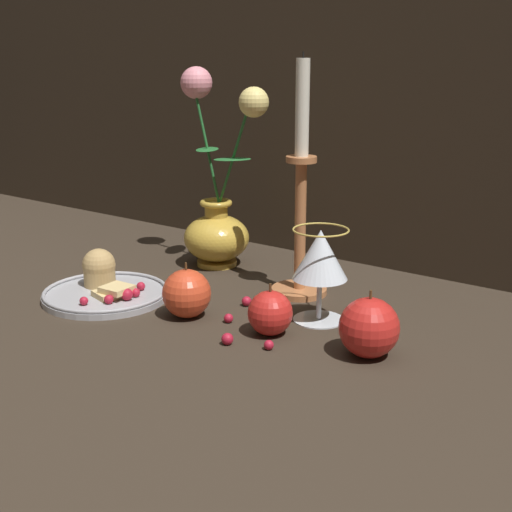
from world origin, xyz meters
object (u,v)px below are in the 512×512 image
wine_glass (320,258)px  candlestick (301,210)px  plate_with_pastries (104,287)px  apple_at_table_edge (369,328)px  vase (217,209)px  apple_beside_vase (270,313)px  apple_near_glass (187,293)px

wine_glass → candlestick: candlestick is taller
plate_with_pastries → candlestick: 0.36m
apple_at_table_edge → candlestick: bearing=143.2°
vase → wine_glass: vase is taller
vase → apple_beside_vase: vase is taller
apple_near_glass → candlestick: bearing=67.9°
vase → plate_with_pastries: (-0.04, -0.26, -0.09)m
apple_beside_vase → plate_with_pastries: bearing=-174.6°
apple_beside_vase → apple_near_glass: apple_near_glass is taller
wine_glass → apple_beside_vase: wine_glass is taller
apple_beside_vase → wine_glass: bearing=73.1°
vase → candlestick: candlestick is taller
plate_with_pastries → wine_glass: (0.35, 0.12, 0.08)m
apple_near_glass → apple_at_table_edge: size_ratio=0.93×
apple_near_glass → apple_at_table_edge: (0.30, 0.03, 0.00)m
vase → apple_at_table_edge: size_ratio=3.92×
wine_glass → candlestick: bearing=136.6°
candlestick → apple_at_table_edge: candlestick is taller
wine_glass → apple_beside_vase: (-0.03, -0.09, -0.07)m
wine_glass → apple_at_table_edge: (0.13, -0.07, -0.06)m
apple_beside_vase → apple_at_table_edge: size_ratio=0.83×
wine_glass → apple_beside_vase: 0.12m
candlestick → apple_beside_vase: 0.22m
plate_with_pastries → candlestick: candlestick is taller
vase → apple_at_table_edge: (0.44, -0.21, -0.07)m
wine_glass → apple_near_glass: size_ratio=1.64×
wine_glass → apple_at_table_edge: 0.16m
wine_glass → apple_near_glass: wine_glass is taller
plate_with_pastries → apple_near_glass: bearing=3.8°
apple_near_glass → apple_at_table_edge: 0.30m
candlestick → plate_with_pastries: bearing=-140.8°
vase → plate_with_pastries: vase is taller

